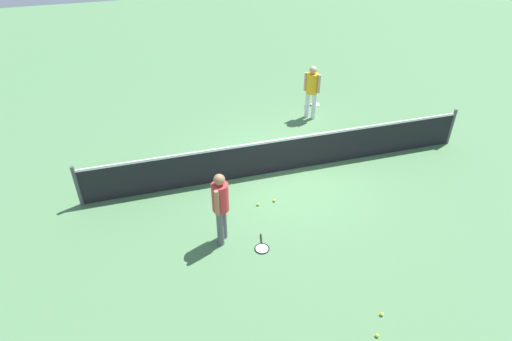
{
  "coord_description": "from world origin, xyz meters",
  "views": [
    {
      "loc": [
        -3.29,
        -8.77,
        6.46
      ],
      "look_at": [
        -1.04,
        -1.05,
        0.9
      ],
      "focal_mm": 30.42,
      "sensor_mm": 36.0,
      "label": 1
    }
  ],
  "objects_px": {
    "tennis_ball_stray_left": "(382,314)",
    "tennis_ball_stray_right": "(274,200)",
    "player_far_side": "(312,88)",
    "tennis_ball_by_net": "(258,204)",
    "player_near_side": "(221,203)",
    "tennis_ball_midcourt": "(377,336)",
    "tennis_racket_near_player": "(262,248)",
    "tennis_racket_far_player": "(314,105)"
  },
  "relations": [
    {
      "from": "tennis_racket_near_player",
      "to": "tennis_ball_midcourt",
      "type": "distance_m",
      "value": 2.84
    },
    {
      "from": "player_near_side",
      "to": "tennis_ball_midcourt",
      "type": "distance_m",
      "value": 3.73
    },
    {
      "from": "player_far_side",
      "to": "tennis_ball_stray_right",
      "type": "height_order",
      "value": "player_far_side"
    },
    {
      "from": "player_near_side",
      "to": "tennis_ball_by_net",
      "type": "relative_size",
      "value": 25.76
    },
    {
      "from": "tennis_ball_stray_left",
      "to": "tennis_ball_midcourt",
      "type": "bearing_deg",
      "value": -128.98
    },
    {
      "from": "tennis_racket_far_player",
      "to": "tennis_ball_stray_left",
      "type": "distance_m",
      "value": 8.38
    },
    {
      "from": "tennis_racket_far_player",
      "to": "tennis_ball_stray_left",
      "type": "xyz_separation_m",
      "value": [
        -2.1,
        -8.12,
        0.02
      ]
    },
    {
      "from": "tennis_ball_by_net",
      "to": "tennis_ball_midcourt",
      "type": "distance_m",
      "value": 4.01
    },
    {
      "from": "tennis_racket_near_player",
      "to": "tennis_ball_by_net",
      "type": "distance_m",
      "value": 1.4
    },
    {
      "from": "tennis_racket_far_player",
      "to": "tennis_ball_stray_right",
      "type": "relative_size",
      "value": 9.14
    },
    {
      "from": "player_far_side",
      "to": "tennis_racket_far_player",
      "type": "xyz_separation_m",
      "value": [
        0.5,
        0.79,
        -1.0
      ]
    },
    {
      "from": "tennis_ball_midcourt",
      "to": "tennis_racket_near_player",
      "type": "bearing_deg",
      "value": 116.32
    },
    {
      "from": "tennis_ball_by_net",
      "to": "tennis_racket_far_player",
      "type": "bearing_deg",
      "value": 53.98
    },
    {
      "from": "player_near_side",
      "to": "tennis_ball_midcourt",
      "type": "bearing_deg",
      "value": -56.49
    },
    {
      "from": "tennis_ball_by_net",
      "to": "tennis_ball_stray_left",
      "type": "height_order",
      "value": "same"
    },
    {
      "from": "tennis_ball_midcourt",
      "to": "tennis_ball_by_net",
      "type": "bearing_deg",
      "value": 103.52
    },
    {
      "from": "player_near_side",
      "to": "tennis_ball_stray_left",
      "type": "distance_m",
      "value": 3.62
    },
    {
      "from": "player_far_side",
      "to": "tennis_racket_near_player",
      "type": "xyz_separation_m",
      "value": [
        -3.14,
        -5.14,
        -1.0
      ]
    },
    {
      "from": "tennis_ball_stray_left",
      "to": "tennis_ball_stray_right",
      "type": "bearing_deg",
      "value": 102.91
    },
    {
      "from": "tennis_ball_midcourt",
      "to": "tennis_ball_stray_left",
      "type": "distance_m",
      "value": 0.46
    },
    {
      "from": "tennis_racket_near_player",
      "to": "player_far_side",
      "type": "bearing_deg",
      "value": 58.55
    },
    {
      "from": "player_near_side",
      "to": "player_far_side",
      "type": "xyz_separation_m",
      "value": [
        3.88,
        4.68,
        0.0
      ]
    },
    {
      "from": "player_near_side",
      "to": "tennis_racket_near_player",
      "type": "height_order",
      "value": "player_near_side"
    },
    {
      "from": "player_near_side",
      "to": "tennis_ball_stray_right",
      "type": "bearing_deg",
      "value": 32.72
    },
    {
      "from": "player_far_side",
      "to": "tennis_ball_midcourt",
      "type": "xyz_separation_m",
      "value": [
        -1.89,
        -7.68,
        -0.98
      ]
    },
    {
      "from": "player_far_side",
      "to": "tennis_ball_by_net",
      "type": "bearing_deg",
      "value": -126.76
    },
    {
      "from": "player_near_side",
      "to": "tennis_racket_near_player",
      "type": "xyz_separation_m",
      "value": [
        0.73,
        -0.46,
        -1.0
      ]
    },
    {
      "from": "player_far_side",
      "to": "tennis_ball_by_net",
      "type": "xyz_separation_m",
      "value": [
        -2.83,
        -3.78,
        -0.98
      ]
    },
    {
      "from": "tennis_racket_near_player",
      "to": "tennis_racket_far_player",
      "type": "relative_size",
      "value": 1.0
    },
    {
      "from": "tennis_ball_by_net",
      "to": "tennis_ball_stray_right",
      "type": "distance_m",
      "value": 0.41
    },
    {
      "from": "tennis_ball_by_net",
      "to": "tennis_ball_midcourt",
      "type": "xyz_separation_m",
      "value": [
        0.94,
        -3.9,
        0.0
      ]
    },
    {
      "from": "tennis_racket_near_player",
      "to": "tennis_ball_by_net",
      "type": "relative_size",
      "value": 9.18
    },
    {
      "from": "player_near_side",
      "to": "tennis_ball_stray_left",
      "type": "xyz_separation_m",
      "value": [
        2.28,
        -2.65,
        -0.98
      ]
    },
    {
      "from": "tennis_ball_midcourt",
      "to": "tennis_racket_far_player",
      "type": "bearing_deg",
      "value": 74.27
    },
    {
      "from": "player_near_side",
      "to": "tennis_ball_stray_right",
      "type": "xyz_separation_m",
      "value": [
        1.46,
        0.94,
        -0.98
      ]
    },
    {
      "from": "tennis_racket_near_player",
      "to": "tennis_ball_stray_right",
      "type": "xyz_separation_m",
      "value": [
        0.73,
        1.4,
        0.02
      ]
    },
    {
      "from": "tennis_ball_by_net",
      "to": "tennis_ball_stray_right",
      "type": "xyz_separation_m",
      "value": [
        0.41,
        0.04,
        0.0
      ]
    },
    {
      "from": "tennis_racket_far_player",
      "to": "tennis_ball_midcourt",
      "type": "relative_size",
      "value": 9.14
    },
    {
      "from": "tennis_racket_near_player",
      "to": "tennis_ball_midcourt",
      "type": "relative_size",
      "value": 9.18
    },
    {
      "from": "tennis_racket_far_player",
      "to": "tennis_ball_stray_right",
      "type": "bearing_deg",
      "value": -122.75
    },
    {
      "from": "tennis_racket_near_player",
      "to": "tennis_ball_by_net",
      "type": "height_order",
      "value": "tennis_ball_by_net"
    },
    {
      "from": "player_near_side",
      "to": "tennis_racket_far_player",
      "type": "xyz_separation_m",
      "value": [
        4.37,
        5.47,
        -1.0
      ]
    }
  ]
}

